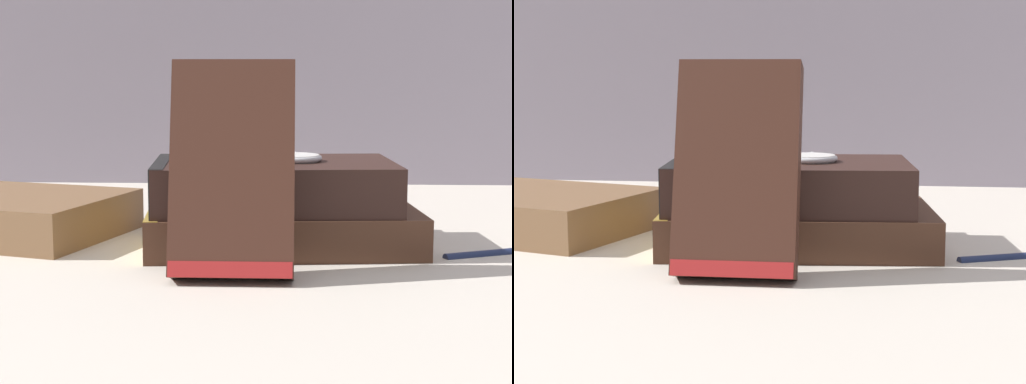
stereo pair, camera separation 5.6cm
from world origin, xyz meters
TOP-DOWN VIEW (x-y plane):
  - ground_plane at (0.00, 0.00)m, footprint 3.00×3.00m
  - book_flat_bottom at (0.00, 0.04)m, footprint 0.25×0.17m
  - book_flat_top at (-0.01, 0.04)m, footprint 0.22×0.15m
  - book_side_left at (-0.27, 0.09)m, footprint 0.27×0.22m
  - book_leaning_front at (-0.03, -0.07)m, footprint 0.09×0.07m
  - pocket_watch at (0.02, 0.04)m, footprint 0.05×0.05m

SIDE VIEW (x-z plane):
  - ground_plane at x=0.00m, z-range 0.00..0.00m
  - book_flat_bottom at x=0.00m, z-range 0.00..0.04m
  - book_side_left at x=-0.27m, z-range 0.00..0.04m
  - book_flat_top at x=-0.01m, z-range 0.03..0.08m
  - book_leaning_front at x=-0.03m, z-range -0.01..0.16m
  - pocket_watch at x=0.02m, z-range 0.08..0.08m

